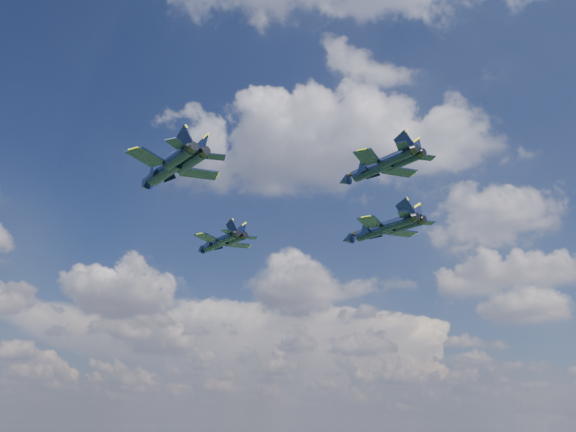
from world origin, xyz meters
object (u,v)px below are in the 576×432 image
at_px(jet_left, 164,172).
at_px(jet_slot, 370,170).
at_px(jet_lead, 215,244).
at_px(jet_right, 373,231).

relative_size(jet_left, jet_slot, 1.16).
bearing_deg(jet_lead, jet_slot, -90.25).
xyz_separation_m(jet_left, jet_slot, (26.58, 5.26, -0.21)).
bearing_deg(jet_slot, jet_right, 39.58).
bearing_deg(jet_left, jet_right, -2.53).
distance_m(jet_left, jet_slot, 27.09).
bearing_deg(jet_left, jet_lead, 42.25).
xyz_separation_m(jet_lead, jet_slot, (29.15, -21.18, 1.35)).
relative_size(jet_right, jet_slot, 1.26).
relative_size(jet_lead, jet_right, 0.80).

